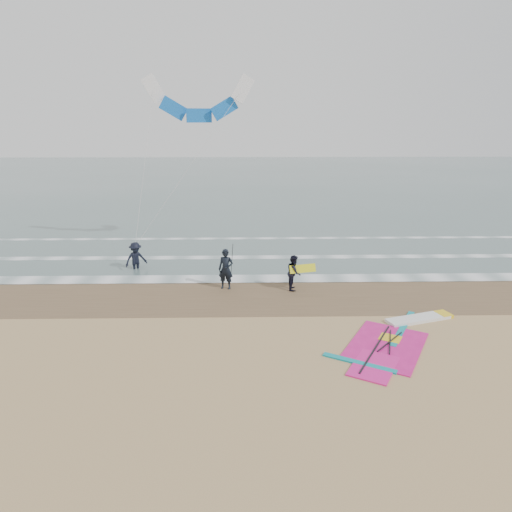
{
  "coord_description": "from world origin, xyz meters",
  "views": [
    {
      "loc": [
        -1.34,
        -13.89,
        7.85
      ],
      "look_at": [
        -0.96,
        5.0,
        2.2
      ],
      "focal_mm": 32.0,
      "sensor_mm": 36.0,
      "label": 1
    }
  ],
  "objects_px": {
    "person_standing": "(226,269)",
    "surf_kite": "(198,103)",
    "person_wading": "(135,253)",
    "windsurf_rig": "(397,338)",
    "person_walking": "(294,272)"
  },
  "relations": [
    {
      "from": "surf_kite",
      "to": "person_standing",
      "type": "bearing_deg",
      "value": -76.15
    },
    {
      "from": "person_walking",
      "to": "person_wading",
      "type": "height_order",
      "value": "person_wading"
    },
    {
      "from": "person_walking",
      "to": "surf_kite",
      "type": "xyz_separation_m",
      "value": [
        -5.02,
        7.27,
        7.96
      ]
    },
    {
      "from": "windsurf_rig",
      "to": "person_walking",
      "type": "distance_m",
      "value": 6.32
    },
    {
      "from": "windsurf_rig",
      "to": "person_walking",
      "type": "height_order",
      "value": "person_walking"
    },
    {
      "from": "person_standing",
      "to": "surf_kite",
      "type": "xyz_separation_m",
      "value": [
        -1.75,
        7.1,
        7.83
      ]
    },
    {
      "from": "windsurf_rig",
      "to": "person_standing",
      "type": "xyz_separation_m",
      "value": [
        -6.6,
        5.47,
        0.95
      ]
    },
    {
      "from": "person_standing",
      "to": "person_walking",
      "type": "relative_size",
      "value": 1.16
    },
    {
      "from": "surf_kite",
      "to": "windsurf_rig",
      "type": "bearing_deg",
      "value": -56.4
    },
    {
      "from": "windsurf_rig",
      "to": "person_standing",
      "type": "distance_m",
      "value": 8.63
    },
    {
      "from": "person_walking",
      "to": "windsurf_rig",
      "type": "bearing_deg",
      "value": -142.57
    },
    {
      "from": "person_wading",
      "to": "person_standing",
      "type": "bearing_deg",
      "value": -66.48
    },
    {
      "from": "person_wading",
      "to": "person_walking",
      "type": "bearing_deg",
      "value": -56.45
    },
    {
      "from": "surf_kite",
      "to": "person_walking",
      "type": "bearing_deg",
      "value": -55.37
    },
    {
      "from": "person_walking",
      "to": "surf_kite",
      "type": "bearing_deg",
      "value": 39.89
    }
  ]
}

